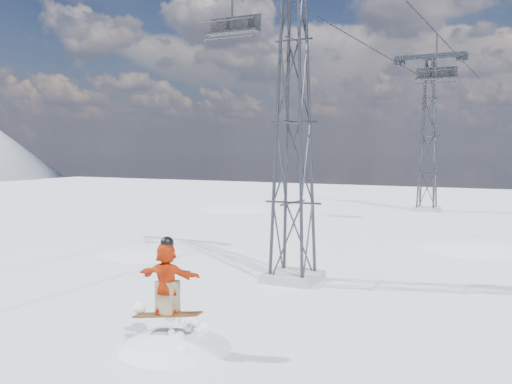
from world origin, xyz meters
TOP-DOWN VIEW (x-y plane):
  - ground at (0.00, 0.00)m, footprint 120.00×120.00m
  - snow_terrain at (-4.77, 21.24)m, footprint 39.00×37.00m
  - lift_tower_near at (0.80, 8.00)m, footprint 5.20×1.80m
  - lift_tower_far at (0.80, 33.00)m, footprint 5.20×1.80m
  - haul_cables at (0.80, 19.50)m, footprint 4.46×51.00m
  - lift_chair_near at (-1.40, 7.74)m, footprint 1.99×0.57m
  - lift_chair_mid at (3.00, 22.74)m, footprint 2.18×0.63m

SIDE VIEW (x-z plane):
  - snow_terrain at x=-4.77m, z-range -20.59..1.41m
  - ground at x=0.00m, z-range 0.00..0.00m
  - lift_tower_near at x=0.80m, z-range -0.24..11.18m
  - lift_tower_far at x=0.80m, z-range -0.24..11.18m
  - lift_chair_mid at x=3.00m, z-range 7.33..10.04m
  - lift_chair_near at x=-1.40m, z-range 7.64..10.11m
  - haul_cables at x=0.80m, z-range 10.82..10.88m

